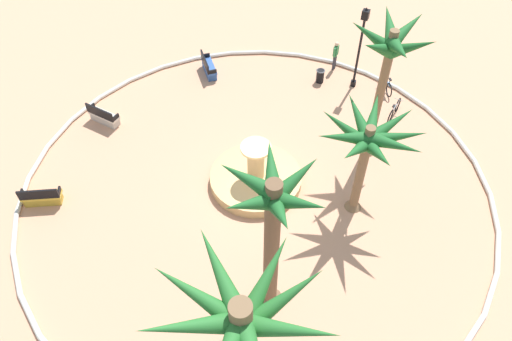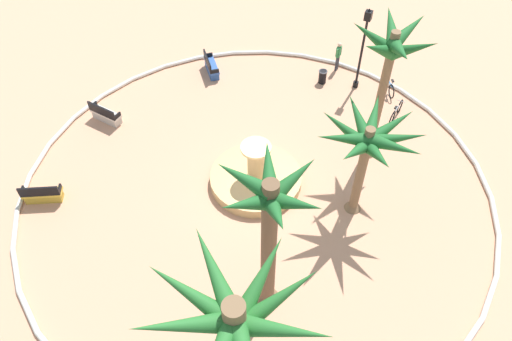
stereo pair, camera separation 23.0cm
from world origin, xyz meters
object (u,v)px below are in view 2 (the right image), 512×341
object	(u,v)px
palm_tree_far_side	(369,142)
bench_east	(43,195)
palm_tree_by_curb	(235,334)
trash_bin	(323,76)
bench_west	(211,67)
bicycle_red_frame	(389,85)
bicycle_by_lamppost	(396,112)
person_cyclist_helmet	(338,55)
palm_tree_mid_plaza	(270,221)
lamppost	(363,43)
palm_tree_near_fountain	(390,59)
bench_north	(106,115)
fountain	(256,177)

from	to	relation	value
palm_tree_far_side	bench_east	bearing A→B (deg)	24.38
palm_tree_by_curb	trash_bin	size ratio (longest dim) A/B	9.10
bench_west	trash_bin	world-z (taller)	bench_west
palm_tree_far_side	bicycle_red_frame	distance (m)	8.75
bicycle_by_lamppost	person_cyclist_helmet	xyz separation A→B (m)	(3.89, -2.43, 0.54)
palm_tree_by_curb	bench_east	world-z (taller)	palm_tree_by_curb
palm_tree_mid_plaza	trash_bin	bearing A→B (deg)	-77.69
lamppost	bicycle_by_lamppost	size ratio (longest dim) A/B	2.59
palm_tree_near_fountain	bicycle_by_lamppost	bearing A→B (deg)	-98.92
bench_north	bicycle_red_frame	bearing A→B (deg)	-144.61
bench_east	bench_north	distance (m)	5.18
bench_north	bench_east	bearing A→B (deg)	98.08
bench_north	lamppost	world-z (taller)	lamppost
trash_bin	bicycle_by_lamppost	xyz separation A→B (m)	(-4.18, 1.05, -0.00)
palm_tree_near_fountain	lamppost	xyz separation A→B (m)	(2.04, -4.37, -2.52)
palm_tree_far_side	bench_east	world-z (taller)	palm_tree_far_side
bench_west	person_cyclist_helmet	distance (m)	6.73
fountain	trash_bin	xyz separation A→B (m)	(-0.05, -7.73, 0.07)
palm_tree_mid_plaza	bench_east	world-z (taller)	palm_tree_mid_plaza
palm_tree_mid_plaza	bicycle_by_lamppost	xyz separation A→B (m)	(-1.46, -11.42, -4.26)
fountain	bench_east	bearing A→B (deg)	32.52
palm_tree_by_curb	bicycle_by_lamppost	distance (m)	15.66
palm_tree_far_side	bicycle_by_lamppost	size ratio (longest dim) A/B	2.74
bench_east	trash_bin	distance (m)	14.57
trash_bin	fountain	bearing A→B (deg)	89.65
palm_tree_mid_plaza	bench_west	xyz separation A→B (m)	(8.31, -10.65, -4.30)
palm_tree_by_curb	bench_west	xyz separation A→B (m)	(9.08, -14.20, -4.59)
fountain	trash_bin	bearing A→B (deg)	-90.35
lamppost	trash_bin	distance (m)	2.82
palm_tree_far_side	bench_north	world-z (taller)	palm_tree_far_side
palm_tree_far_side	person_cyclist_helmet	size ratio (longest dim) A/B	2.85
bench_north	person_cyclist_helmet	bearing A→B (deg)	-134.25
fountain	palm_tree_far_side	xyz separation A→B (m)	(-4.21, -0.53, 3.49)
bench_north	bicycle_by_lamppost	distance (m)	13.93
person_cyclist_helmet	bench_east	bearing A→B (deg)	60.67
palm_tree_mid_plaza	bicycle_red_frame	bearing A→B (deg)	-92.36
palm_tree_far_side	lamppost	bearing A→B (deg)	-71.98
fountain	lamppost	xyz separation A→B (m)	(-1.73, -8.18, 2.29)
bicycle_red_frame	palm_tree_far_side	bearing A→B (deg)	96.39
palm_tree_near_fountain	bench_north	bearing A→B (deg)	16.02
bench_east	bench_west	world-z (taller)	same
bench_east	trash_bin	world-z (taller)	bench_east
bench_north	palm_tree_mid_plaza	bearing A→B (deg)	155.01
palm_tree_mid_plaza	palm_tree_far_side	size ratio (longest dim) A/B	1.39
bench_east	bicycle_red_frame	size ratio (longest dim) A/B	1.11
fountain	bench_west	size ratio (longest dim) A/B	2.57
palm_tree_near_fountain	palm_tree_by_curb	xyz separation A→B (m)	(0.24, 12.09, -0.18)
fountain	trash_bin	distance (m)	7.73
bench_west	person_cyclist_helmet	size ratio (longest dim) A/B	0.92
lamppost	trash_bin	world-z (taller)	lamppost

